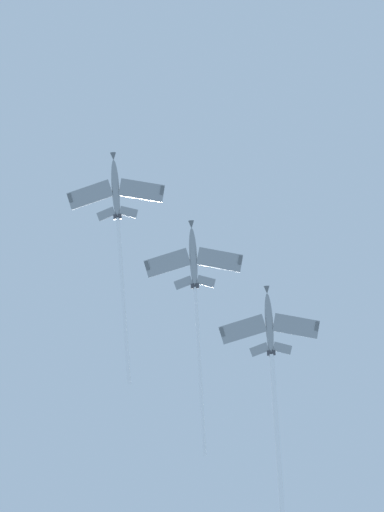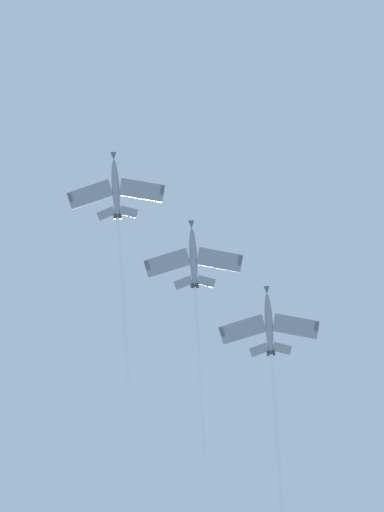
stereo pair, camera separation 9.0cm
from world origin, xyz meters
name	(u,v)px [view 2 (the right image)]	position (x,y,z in m)	size (l,w,h in m)	color
jet_lead	(118,222)	(-10.14, 17.09, 171.59)	(19.61, 44.46, 13.82)	gray
jet_second	(195,289)	(0.58, 34.39, 167.87)	(19.83, 43.83, 14.04)	gray
jet_third	(273,383)	(9.65, 55.74, 161.46)	(20.98, 47.80, 14.93)	gray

